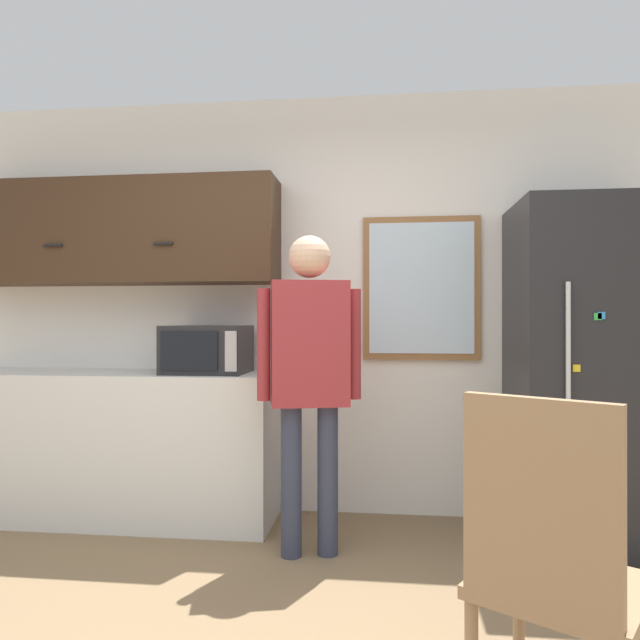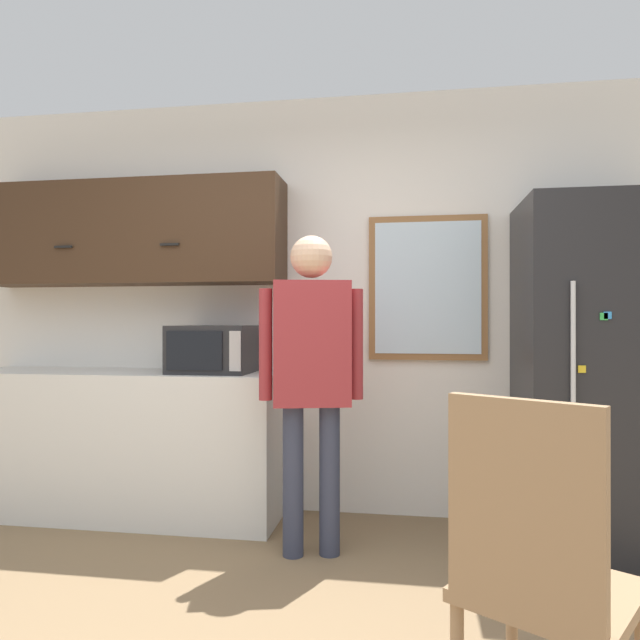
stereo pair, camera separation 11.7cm
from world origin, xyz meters
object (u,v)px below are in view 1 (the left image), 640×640
(person, at_px, (310,361))
(chair, at_px, (552,560))
(refrigerator, at_px, (589,373))
(microwave, at_px, (207,349))

(person, distance_m, chair, 1.63)
(refrigerator, xyz_separation_m, chair, (-0.66, -1.63, -0.40))
(microwave, bearing_deg, person, -31.21)
(person, height_order, refrigerator, refrigerator)
(microwave, xyz_separation_m, chair, (1.57, -1.71, -0.51))
(person, bearing_deg, chair, -69.29)
(microwave, relative_size, refrigerator, 0.26)
(chair, bearing_deg, person, -23.78)
(refrigerator, bearing_deg, microwave, 178.04)
(microwave, distance_m, chair, 2.37)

